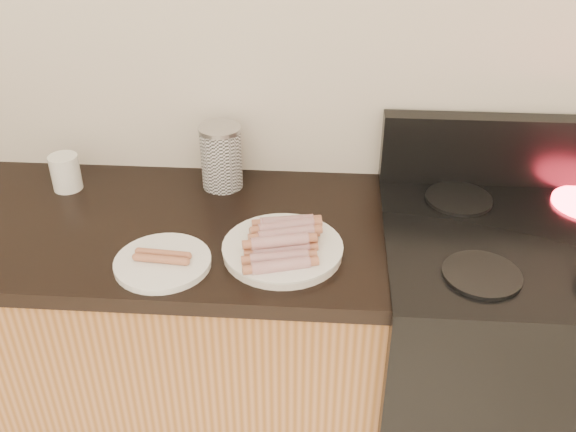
# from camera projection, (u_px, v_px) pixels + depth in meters

# --- Properties ---
(wall_back) EXTENTS (4.00, 0.04, 2.60)m
(wall_back) POSITION_uv_depth(u_px,v_px,m) (238.00, 37.00, 1.71)
(wall_back) COLOR silver
(wall_back) RESTS_ON ground
(cabinet_base) EXTENTS (2.20, 0.59, 0.86)m
(cabinet_base) POSITION_uv_depth(u_px,v_px,m) (8.00, 346.00, 1.95)
(cabinet_base) COLOR #9A653D
(cabinet_base) RESTS_ON floor
(stove) EXTENTS (0.76, 0.65, 0.91)m
(stove) POSITION_uv_depth(u_px,v_px,m) (505.00, 369.00, 1.84)
(stove) COLOR black
(stove) RESTS_ON floor
(stove_panel) EXTENTS (0.76, 0.06, 0.20)m
(stove_panel) POSITION_uv_depth(u_px,v_px,m) (519.00, 151.00, 1.78)
(stove_panel) COLOR black
(stove_panel) RESTS_ON stove
(burner_near_left) EXTENTS (0.18, 0.18, 0.01)m
(burner_near_left) POSITION_uv_depth(u_px,v_px,m) (482.00, 274.00, 1.46)
(burner_near_left) COLOR black
(burner_near_left) RESTS_ON stove
(burner_far_left) EXTENTS (0.18, 0.18, 0.01)m
(burner_far_left) POSITION_uv_depth(u_px,v_px,m) (459.00, 199.00, 1.74)
(burner_far_left) COLOR black
(burner_far_left) RESTS_ON stove
(main_plate) EXTENTS (0.38, 0.38, 0.02)m
(main_plate) POSITION_uv_depth(u_px,v_px,m) (283.00, 250.00, 1.55)
(main_plate) COLOR white
(main_plate) RESTS_ON counter_slab
(side_plate) EXTENTS (0.25, 0.25, 0.02)m
(side_plate) POSITION_uv_depth(u_px,v_px,m) (163.00, 262.00, 1.51)
(side_plate) COLOR white
(side_plate) RESTS_ON counter_slab
(hotdog_pile) EXTENTS (0.14, 0.25, 0.05)m
(hotdog_pile) POSITION_uv_depth(u_px,v_px,m) (283.00, 240.00, 1.53)
(hotdog_pile) COLOR maroon
(hotdog_pile) RESTS_ON main_plate
(plain_sausages) EXTENTS (0.12, 0.05, 0.02)m
(plain_sausages) POSITION_uv_depth(u_px,v_px,m) (162.00, 256.00, 1.50)
(plain_sausages) COLOR #D1804C
(plain_sausages) RESTS_ON side_plate
(canister) EXTENTS (0.12, 0.12, 0.18)m
(canister) POSITION_uv_depth(u_px,v_px,m) (221.00, 157.00, 1.79)
(canister) COLOR silver
(canister) RESTS_ON counter_slab
(mug) EXTENTS (0.10, 0.10, 0.10)m
(mug) POSITION_uv_depth(u_px,v_px,m) (66.00, 172.00, 1.80)
(mug) COLOR silver
(mug) RESTS_ON counter_slab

